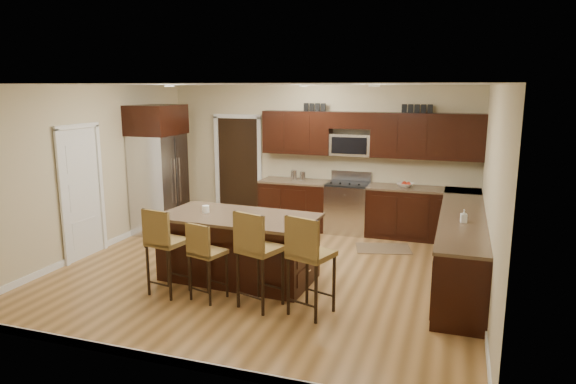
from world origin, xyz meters
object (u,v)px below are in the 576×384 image
(range, at_px, (348,207))
(stool_extra, at_px, (308,254))
(island, at_px, (239,249))
(stool_left, at_px, (164,242))
(stool_right, at_px, (256,248))
(stool_mid, at_px, (205,252))
(refrigerator, at_px, (159,168))

(range, relative_size, stool_extra, 0.91)
(range, bearing_deg, island, -108.45)
(stool_left, height_order, stool_right, stool_right)
(island, height_order, stool_right, stool_right)
(island, relative_size, stool_mid, 2.17)
(range, bearing_deg, stool_extra, -85.04)
(stool_right, bearing_deg, refrigerator, 157.02)
(stool_left, bearing_deg, stool_mid, 11.31)
(range, xyz_separation_m, stool_extra, (0.32, -3.68, 0.29))
(stool_left, distance_m, stool_mid, 0.58)
(stool_left, height_order, stool_mid, stool_left)
(stool_right, relative_size, refrigerator, 0.52)
(stool_left, xyz_separation_m, stool_mid, (0.58, 0.01, -0.09))
(stool_left, relative_size, stool_extra, 0.95)
(stool_left, xyz_separation_m, stool_right, (1.28, -0.00, 0.04))
(stool_right, bearing_deg, stool_left, -162.19)
(stool_mid, bearing_deg, island, 98.81)
(island, bearing_deg, range, 74.44)
(stool_right, bearing_deg, stool_extra, 17.88)
(stool_mid, xyz_separation_m, refrigerator, (-2.26, 2.56, 0.57))
(refrigerator, bearing_deg, stool_right, -40.85)
(stool_right, bearing_deg, stool_mid, -162.98)
(stool_mid, xyz_separation_m, stool_right, (0.70, -0.01, 0.13))
(stool_right, xyz_separation_m, refrigerator, (-2.97, 2.57, 0.44))
(range, bearing_deg, stool_mid, -105.74)
(stool_left, distance_m, refrigerator, 3.11)
(stool_left, bearing_deg, refrigerator, 133.72)
(range, distance_m, stool_extra, 3.71)
(stool_mid, bearing_deg, range, 89.17)
(range, height_order, stool_extra, stool_extra)
(range, bearing_deg, stool_right, -95.12)
(range, xyz_separation_m, stool_right, (-0.33, -3.68, 0.29))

